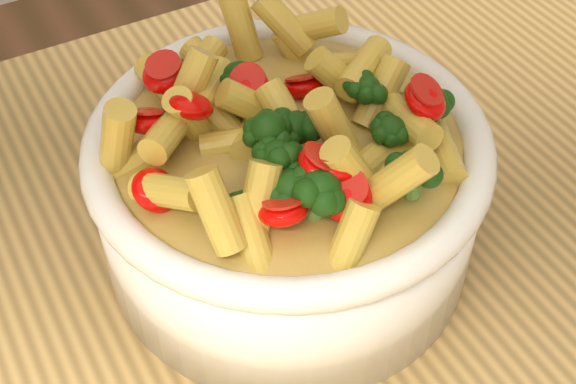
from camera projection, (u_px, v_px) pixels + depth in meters
serving_bowl at (288, 191)px, 0.54m from camera, size 0.26×0.26×0.11m
pasta_salad at (288, 111)px, 0.49m from camera, size 0.21×0.21×0.05m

